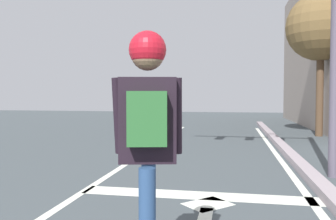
# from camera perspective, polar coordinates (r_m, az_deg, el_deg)

# --- Properties ---
(lane_line_center) EXTENTS (0.12, 20.00, 0.01)m
(lane_line_center) POSITION_cam_1_polar(r_m,az_deg,el_deg) (5.61, -12.10, -11.97)
(lane_line_center) COLOR silver
(lane_line_center) RESTS_ON ground
(lane_line_curbside) EXTENTS (0.12, 20.00, 0.01)m
(lane_line_curbside) POSITION_cam_1_polar(r_m,az_deg,el_deg) (5.31, 22.03, -12.94)
(lane_line_curbside) COLOR silver
(lane_line_curbside) RESTS_ON ground
(stop_bar) EXTENTS (3.29, 0.40, 0.01)m
(stop_bar) POSITION_cam_1_polar(r_m,az_deg,el_deg) (4.95, 4.97, -13.88)
(stop_bar) COLOR silver
(stop_bar) RESTS_ON ground
(lane_arrow_head) EXTENTS (0.71, 0.71, 0.01)m
(lane_arrow_head) POSITION_cam_1_polar(r_m,az_deg,el_deg) (4.59, 6.63, -15.21)
(lane_arrow_head) COLOR silver
(lane_arrow_head) RESTS_ON ground
(curb_strip) EXTENTS (0.24, 24.00, 0.14)m
(curb_strip) POSITION_cam_1_polar(r_m,az_deg,el_deg) (5.34, 24.73, -12.13)
(curb_strip) COLOR #A09299
(curb_strip) RESTS_ON ground
(skater) EXTENTS (0.48, 0.64, 1.76)m
(skater) POSITION_cam_1_polar(r_m,az_deg,el_deg) (2.40, -3.39, -1.92)
(skater) COLOR navy
(skater) RESTS_ON skateboard
(roadside_tree) EXTENTS (2.31, 2.31, 4.88)m
(roadside_tree) POSITION_cam_1_polar(r_m,az_deg,el_deg) (13.02, 23.99, 12.38)
(roadside_tree) COLOR brown
(roadside_tree) RESTS_ON ground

